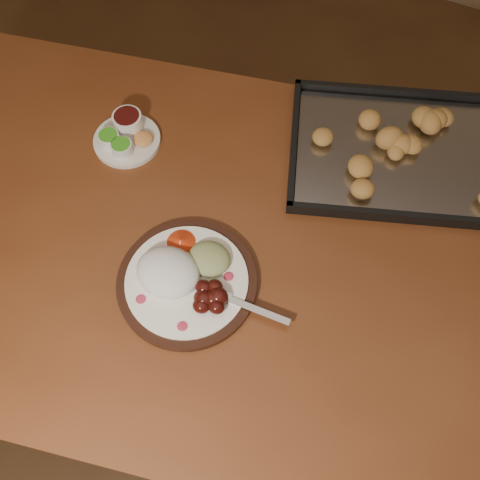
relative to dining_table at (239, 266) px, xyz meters
The scene contains 5 objects.
ground 0.66m from the dining_table, 47.07° to the right, with size 4.00×4.00×0.00m, color brown.
dining_table is the anchor object (origin of this frame).
dinner_plate 0.17m from the dining_table, 117.29° to the right, with size 0.34×0.27×0.06m.
condiment_saucer 0.38m from the dining_table, 158.73° to the left, with size 0.15×0.15×0.05m.
baking_tray 0.43m from the dining_table, 57.96° to the left, with size 0.56×0.48×0.05m.
Camera 1 is at (0.17, -0.40, 1.70)m, focal length 40.00 mm.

